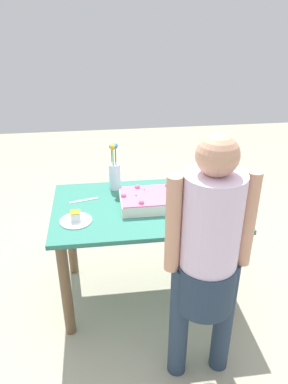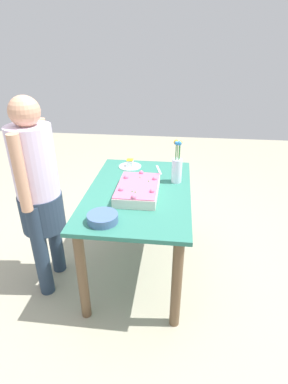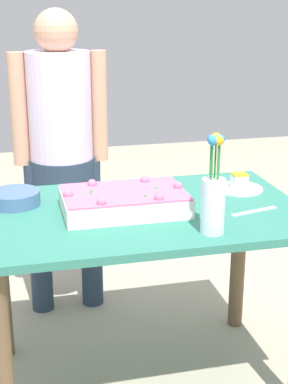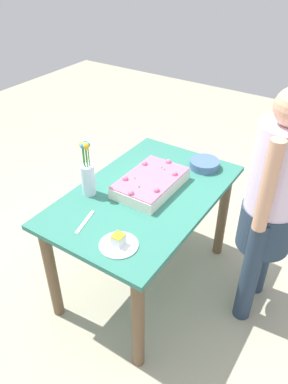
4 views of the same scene
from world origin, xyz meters
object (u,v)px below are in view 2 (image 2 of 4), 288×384
object	(u,v)px
person_standing	(38,188)
sheet_cake	(138,189)
fruit_bowl	(103,218)
flower_vase	(177,167)
serving_plate_with_slice	(130,165)
cake_knife	(159,170)

from	to	relation	value
person_standing	sheet_cake	bearing A→B (deg)	13.26
sheet_cake	fruit_bowl	distance (m)	0.44
flower_vase	fruit_bowl	world-z (taller)	flower_vase
sheet_cake	serving_plate_with_slice	distance (m)	0.54
serving_plate_with_slice	person_standing	size ratio (longest dim) A/B	0.14
cake_knife	flower_vase	bearing A→B (deg)	20.90
fruit_bowl	person_standing	size ratio (longest dim) A/B	0.13
sheet_cake	serving_plate_with_slice	bearing A→B (deg)	15.71
serving_plate_with_slice	fruit_bowl	xyz separation A→B (m)	(-0.93, 0.03, 0.01)
serving_plate_with_slice	person_standing	bearing A→B (deg)	141.37
sheet_cake	flower_vase	world-z (taller)	flower_vase
flower_vase	cake_knife	bearing A→B (deg)	35.01
serving_plate_with_slice	fruit_bowl	world-z (taller)	serving_plate_with_slice
serving_plate_with_slice	flower_vase	bearing A→B (deg)	-122.71
cake_knife	person_standing	world-z (taller)	person_standing
cake_knife	serving_plate_with_slice	bearing A→B (deg)	-113.99
flower_vase	person_standing	xyz separation A→B (m)	(-0.42, 0.97, -0.04)
cake_knife	fruit_bowl	bearing A→B (deg)	-32.46
sheet_cake	cake_knife	world-z (taller)	sheet_cake
sheet_cake	person_standing	world-z (taller)	person_standing
cake_knife	flower_vase	xyz separation A→B (m)	(-0.23, -0.16, 0.13)
serving_plate_with_slice	cake_knife	size ratio (longest dim) A/B	0.99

